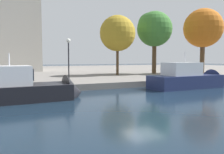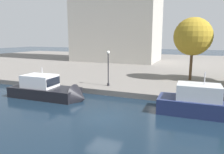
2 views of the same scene
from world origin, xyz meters
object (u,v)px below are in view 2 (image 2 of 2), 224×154
(motor_yacht_2, at_px, (213,107))
(lamp_post, at_px, (108,65))
(motor_yacht_1, at_px, (50,92))
(tree_1, at_px, (192,36))

(motor_yacht_2, relative_size, lamp_post, 2.06)
(motor_yacht_1, bearing_deg, tree_1, 41.83)
(motor_yacht_1, distance_m, tree_1, 19.03)
(motor_yacht_2, bearing_deg, motor_yacht_1, -178.61)
(motor_yacht_2, relative_size, tree_1, 1.03)
(motor_yacht_2, distance_m, tree_1, 13.18)
(motor_yacht_2, xyz_separation_m, tree_1, (-2.20, 11.71, 5.63))
(motor_yacht_1, height_order, motor_yacht_2, motor_yacht_2)
(motor_yacht_1, height_order, lamp_post, lamp_post)
(motor_yacht_2, xyz_separation_m, lamp_post, (-10.93, 4.35, 2.36))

